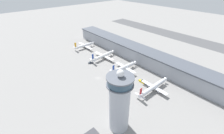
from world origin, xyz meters
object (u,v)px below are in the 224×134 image
at_px(control_tower, 119,103).
at_px(airplane_gate_delta, 154,87).
at_px(service_truck_catering, 142,81).
at_px(airplane_gate_bravo, 103,56).
at_px(service_truck_fuel, 91,63).
at_px(service_truck_baggage, 104,57).
at_px(airplane_gate_charlie, 125,67).
at_px(airplane_gate_alpha, 85,46).

height_order(control_tower, airplane_gate_delta, control_tower).
bearing_deg(service_truck_catering, airplane_gate_bravo, 177.62).
xyz_separation_m(service_truck_fuel, service_truck_baggage, (-1.48, 23.79, 0.01)).
bearing_deg(service_truck_fuel, airplane_gate_charlie, 26.88).
height_order(control_tower, service_truck_baggage, control_tower).
distance_m(airplane_gate_bravo, service_truck_catering, 73.73).
height_order(airplane_gate_charlie, airplane_gate_delta, airplane_gate_charlie).
bearing_deg(control_tower, airplane_gate_delta, 97.79).
bearing_deg(airplane_gate_alpha, airplane_gate_delta, -2.28).
xyz_separation_m(service_truck_catering, service_truck_fuel, (-74.24, -19.03, -0.20)).
height_order(service_truck_fuel, service_truck_baggage, service_truck_baggage).
bearing_deg(service_truck_fuel, service_truck_baggage, 93.57).
height_order(service_truck_catering, service_truck_baggage, service_truck_catering).
xyz_separation_m(airplane_gate_charlie, service_truck_fuel, (-43.66, -22.13, -3.91)).
height_order(airplane_gate_alpha, airplane_gate_bravo, airplane_gate_bravo).
height_order(airplane_gate_alpha, airplane_gate_delta, airplane_gate_alpha).
xyz_separation_m(airplane_gate_charlie, service_truck_catering, (30.58, -3.10, -3.70)).
distance_m(service_truck_fuel, service_truck_baggage, 23.83).
relative_size(service_truck_fuel, service_truck_baggage, 1.04).
bearing_deg(airplane_gate_bravo, service_truck_baggage, 141.48).
distance_m(control_tower, airplane_gate_charlie, 86.29).
bearing_deg(service_truck_fuel, airplane_gate_bravo, 88.29).
distance_m(service_truck_catering, service_truck_baggage, 75.87).
height_order(airplane_gate_charlie, service_truck_baggage, airplane_gate_charlie).
relative_size(control_tower, service_truck_catering, 6.53).
bearing_deg(service_truck_catering, airplane_gate_alpha, 178.58).
xyz_separation_m(airplane_gate_bravo, airplane_gate_delta, (90.46, -5.57, -0.16)).
distance_m(control_tower, service_truck_catering, 69.15).
relative_size(airplane_gate_alpha, service_truck_catering, 4.56).
bearing_deg(airplane_gate_delta, service_truck_catering, 171.53).
xyz_separation_m(airplane_gate_delta, service_truck_fuel, (-91.12, -16.51, -3.60)).
height_order(airplane_gate_bravo, service_truck_fuel, airplane_gate_bravo).
relative_size(airplane_gate_delta, service_truck_catering, 5.51).
distance_m(airplane_gate_alpha, service_truck_baggage, 48.08).
relative_size(airplane_gate_delta, service_truck_fuel, 6.05).
distance_m(control_tower, service_truck_fuel, 109.81).
bearing_deg(service_truck_baggage, airplane_gate_delta, -4.49).
xyz_separation_m(airplane_gate_alpha, service_truck_catering, (123.62, -3.07, -3.61)).
bearing_deg(airplane_gate_charlie, service_truck_fuel, -153.12).
relative_size(airplane_gate_charlie, airplane_gate_delta, 0.88).
bearing_deg(airplane_gate_delta, control_tower, -82.21).
bearing_deg(service_truck_catering, service_truck_baggage, 176.40).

